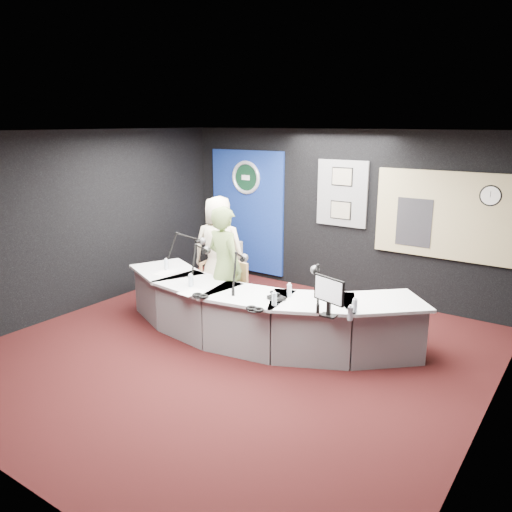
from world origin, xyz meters
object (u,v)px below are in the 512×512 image
Objects in this scene: armchair_left at (219,273)px; armchair_right at (225,292)px; broadcast_desk at (255,312)px; person_man at (219,249)px; person_woman at (225,268)px.

armchair_left is 1.21m from armchair_right.
broadcast_desk is 2.57× the size of person_man.
armchair_right reaches higher than broadcast_desk.
person_woman reaches higher than armchair_left.
person_woman reaches higher than person_man.
person_woman is at bearing 170.04° from broadcast_desk.
armchair_right reaches higher than armchair_left.
armchair_left is 0.42m from person_man.
person_man is (-0.82, 0.89, 0.35)m from armchair_right.
armchair_left is at bearing 180.00° from person_man.
person_woman is at bearing -76.72° from armchair_right.
armchair_left is 0.52× the size of person_man.
armchair_left is 0.51× the size of person_woman.
person_man is 0.98× the size of person_woman.
armchair_left is at bearing -33.96° from person_woman.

